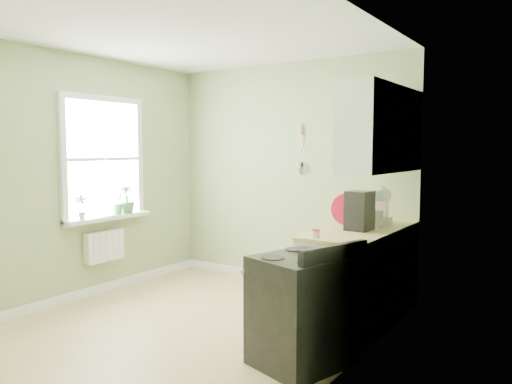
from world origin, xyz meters
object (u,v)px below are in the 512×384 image
Objects in this scene: stove at (302,310)px; kettle at (358,213)px; coffee_maker at (359,212)px; stand_mixer at (378,209)px.

kettle reaches higher than stove.
stove is at bearing -91.32° from coffee_maker.
stand_mixer reaches higher than stove.
stove is 1.24m from coffee_maker.
stove is 2.64× the size of coffee_maker.
kettle is 0.53m from coffee_maker.
stand_mixer is at bearing 87.69° from stove.
stand_mixer is 1.05× the size of coffee_maker.
stand_mixer is 0.40m from coffee_maker.
stove is at bearing -83.18° from kettle.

